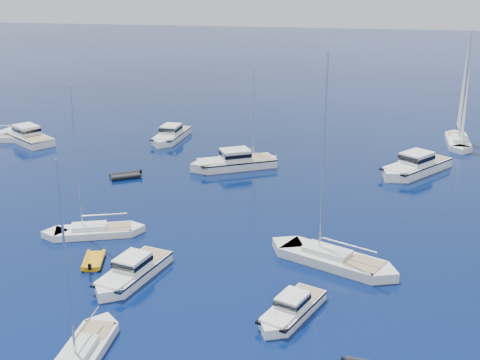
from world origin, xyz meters
name	(u,v)px	position (x,y,z in m)	size (l,w,h in m)	color
ground	(195,338)	(0.00, 0.00, 0.00)	(400.00, 400.00, 0.00)	navy
motor_cruiser_near	(291,316)	(5.69, 3.69, 0.00)	(2.22, 7.24, 1.90)	white
motor_cruiser_left	(132,278)	(-6.51, 6.82, 0.00)	(2.61, 8.53, 2.24)	white
motor_cruiser_centre	(233,168)	(-4.02, 34.37, 0.00)	(3.25, 10.64, 2.79)	silver
motor_cruiser_far_l	(27,141)	(-32.96, 40.77, 0.00)	(3.27, 10.70, 2.81)	white
motor_cruiser_distant	(414,172)	(16.27, 36.33, 0.00)	(3.42, 11.17, 2.93)	white
motor_cruiser_horizon	(171,140)	(-14.48, 44.81, 0.00)	(2.93, 9.57, 2.51)	white
sailboat_fore	(83,358)	(-6.07, -3.22, 0.00)	(2.32, 8.93, 13.12)	silver
sailboat_mid_r	(332,263)	(8.06, 11.93, 0.00)	(3.00, 11.55, 16.97)	silver
sailboat_mid_l	(94,235)	(-12.43, 13.84, 0.00)	(2.39, 9.20, 13.52)	white
sailboat_centre	(247,163)	(-2.82, 36.60, 0.00)	(2.03, 7.79, 11.46)	silver
sailboat_sails_r	(458,144)	(22.77, 49.30, 0.00)	(2.69, 10.34, 15.20)	white
tender_yellow	(94,263)	(-10.31, 8.68, 0.00)	(1.82, 3.25, 0.95)	orange
tender_grey_far	(125,178)	(-15.02, 28.86, 0.00)	(1.91, 3.45, 0.95)	black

